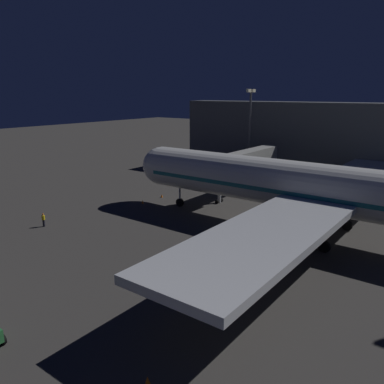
{
  "coord_description": "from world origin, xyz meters",
  "views": [
    {
      "loc": [
        43.16,
        21.67,
        16.36
      ],
      "look_at": [
        3.0,
        -8.49,
        3.5
      ],
      "focal_mm": 36.35,
      "sensor_mm": 36.0,
      "label": 1
    }
  ],
  "objects_px": {
    "airliner_at_gate": "(333,191)",
    "ground_crew_by_tug": "(43,219)",
    "apron_floodlight_mast": "(250,126)",
    "traffic_cone_nose_port": "(162,196)",
    "traffic_cone_wingtip_svc_side": "(148,381)",
    "traffic_cone_nose_starboard": "(143,202)",
    "jet_bridge": "(239,161)"
  },
  "relations": [
    {
      "from": "apron_floodlight_mast",
      "to": "ground_crew_by_tug",
      "type": "bearing_deg",
      "value": -7.21
    },
    {
      "from": "traffic_cone_nose_port",
      "to": "traffic_cone_wingtip_svc_side",
      "type": "xyz_separation_m",
      "value": [
        31.75,
        26.73,
        0.0
      ]
    },
    {
      "from": "ground_crew_by_tug",
      "to": "traffic_cone_nose_starboard",
      "type": "relative_size",
      "value": 3.14
    },
    {
      "from": "ground_crew_by_tug",
      "to": "traffic_cone_nose_port",
      "type": "height_order",
      "value": "ground_crew_by_tug"
    },
    {
      "from": "jet_bridge",
      "to": "traffic_cone_nose_starboard",
      "type": "xyz_separation_m",
      "value": [
        13.02,
        -9.11,
        -5.46
      ]
    },
    {
      "from": "airliner_at_gate",
      "to": "ground_crew_by_tug",
      "type": "xyz_separation_m",
      "value": [
        17.32,
        -30.05,
        -4.68
      ]
    },
    {
      "from": "apron_floodlight_mast",
      "to": "airliner_at_gate",
      "type": "bearing_deg",
      "value": 44.01
    },
    {
      "from": "jet_bridge",
      "to": "apron_floodlight_mast",
      "type": "distance_m",
      "value": 16.52
    },
    {
      "from": "ground_crew_by_tug",
      "to": "apron_floodlight_mast",
      "type": "bearing_deg",
      "value": 172.79
    },
    {
      "from": "airliner_at_gate",
      "to": "apron_floodlight_mast",
      "type": "xyz_separation_m",
      "value": [
        -25.5,
        -24.63,
        4.32
      ]
    },
    {
      "from": "traffic_cone_nose_starboard",
      "to": "apron_floodlight_mast",
      "type": "bearing_deg",
      "value": 174.17
    },
    {
      "from": "airliner_at_gate",
      "to": "traffic_cone_nose_port",
      "type": "relative_size",
      "value": 104.41
    },
    {
      "from": "airliner_at_gate",
      "to": "traffic_cone_nose_port",
      "type": "xyz_separation_m",
      "value": [
        -2.2,
        -27.46,
        -5.36
      ]
    },
    {
      "from": "traffic_cone_nose_port",
      "to": "traffic_cone_wingtip_svc_side",
      "type": "height_order",
      "value": "same"
    },
    {
      "from": "traffic_cone_nose_port",
      "to": "traffic_cone_wingtip_svc_side",
      "type": "bearing_deg",
      "value": 40.1
    },
    {
      "from": "jet_bridge",
      "to": "apron_floodlight_mast",
      "type": "relative_size",
      "value": 1.17
    },
    {
      "from": "airliner_at_gate",
      "to": "apron_floodlight_mast",
      "type": "bearing_deg",
      "value": -135.99
    },
    {
      "from": "apron_floodlight_mast",
      "to": "traffic_cone_nose_starboard",
      "type": "height_order",
      "value": "apron_floodlight_mast"
    },
    {
      "from": "jet_bridge",
      "to": "traffic_cone_nose_port",
      "type": "xyz_separation_m",
      "value": [
        8.62,
        -9.11,
        -5.46
      ]
    },
    {
      "from": "apron_floodlight_mast",
      "to": "ground_crew_by_tug",
      "type": "distance_m",
      "value": 44.09
    },
    {
      "from": "airliner_at_gate",
      "to": "traffic_cone_wingtip_svc_side",
      "type": "bearing_deg",
      "value": -1.41
    },
    {
      "from": "traffic_cone_nose_port",
      "to": "traffic_cone_nose_starboard",
      "type": "bearing_deg",
      "value": 0.0
    },
    {
      "from": "apron_floodlight_mast",
      "to": "traffic_cone_nose_starboard",
      "type": "distance_m",
      "value": 29.48
    },
    {
      "from": "jet_bridge",
      "to": "traffic_cone_wingtip_svc_side",
      "type": "relative_size",
      "value": 36.16
    },
    {
      "from": "apron_floodlight_mast",
      "to": "traffic_cone_nose_port",
      "type": "xyz_separation_m",
      "value": [
        23.3,
        -2.83,
        -9.67
      ]
    },
    {
      "from": "traffic_cone_nose_port",
      "to": "traffic_cone_nose_starboard",
      "type": "distance_m",
      "value": 4.4
    },
    {
      "from": "apron_floodlight_mast",
      "to": "traffic_cone_wingtip_svc_side",
      "type": "xyz_separation_m",
      "value": [
        55.05,
        23.9,
        -9.67
      ]
    },
    {
      "from": "apron_floodlight_mast",
      "to": "traffic_cone_nose_port",
      "type": "distance_m",
      "value": 25.39
    },
    {
      "from": "airliner_at_gate",
      "to": "ground_crew_by_tug",
      "type": "height_order",
      "value": "airliner_at_gate"
    },
    {
      "from": "airliner_at_gate",
      "to": "traffic_cone_nose_starboard",
      "type": "relative_size",
      "value": 104.41
    },
    {
      "from": "jet_bridge",
      "to": "traffic_cone_nose_port",
      "type": "height_order",
      "value": "jet_bridge"
    },
    {
      "from": "apron_floodlight_mast",
      "to": "ground_crew_by_tug",
      "type": "xyz_separation_m",
      "value": [
        42.82,
        -5.42,
        -9.0
      ]
    }
  ]
}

